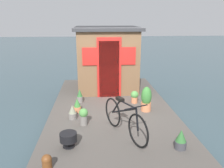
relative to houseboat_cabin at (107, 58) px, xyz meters
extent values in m
plane|color=#384C54|center=(-1.80, 0.00, -1.45)|extent=(60.00, 60.00, 0.00)
cube|color=#4C4742|center=(-1.80, 0.00, -1.07)|extent=(5.82, 3.18, 0.06)
cube|color=#381E19|center=(-1.80, 0.00, -1.27)|extent=(5.70, 3.12, 0.36)
cube|color=brown|center=(0.01, 0.00, -0.06)|extent=(1.93, 1.88, 1.95)
cube|color=#28282B|center=(0.01, 0.00, 0.97)|extent=(2.13, 2.08, 0.10)
cube|color=#144733|center=(-0.97, 0.00, -0.19)|extent=(0.04, 0.60, 1.70)
cube|color=red|center=(-0.98, 0.00, -0.14)|extent=(0.03, 0.72, 1.80)
cube|color=red|center=(-0.97, -0.56, 0.21)|extent=(0.03, 0.44, 0.52)
cube|color=red|center=(-0.97, 0.56, 0.21)|extent=(0.03, 0.44, 0.52)
torus|color=black|center=(-3.84, -0.33, -0.71)|extent=(0.61, 0.29, 0.65)
torus|color=black|center=(-2.94, 0.06, -0.71)|extent=(0.61, 0.29, 0.65)
cylinder|color=black|center=(-3.36, -0.12, -0.51)|extent=(0.86, 0.40, 0.44)
cylinder|color=black|center=(-3.50, -0.18, -0.32)|extent=(0.55, 0.27, 0.06)
cylinder|color=black|center=(-3.09, 0.00, -0.52)|extent=(0.33, 0.17, 0.40)
cylinder|color=black|center=(-3.81, -0.32, -0.51)|extent=(0.12, 0.08, 0.42)
cube|color=black|center=(-3.23, -0.06, -0.30)|extent=(0.22, 0.17, 0.06)
cylinder|color=black|center=(-3.77, -0.30, -0.27)|extent=(0.22, 0.47, 0.02)
cylinder|color=slate|center=(-2.51, 0.99, -0.96)|extent=(0.19, 0.19, 0.15)
cone|color=gray|center=(-2.51, 0.99, -0.78)|extent=(0.17, 0.17, 0.20)
cylinder|color=#C6754C|center=(-2.15, -0.87, -0.92)|extent=(0.26, 0.26, 0.22)
ellipsoid|color=#387533|center=(-2.15, -0.87, -0.64)|extent=(0.27, 0.27, 0.50)
cylinder|color=#C6754C|center=(-2.10, 0.90, -0.96)|extent=(0.19, 0.19, 0.15)
cone|color=#387533|center=(-2.10, 0.90, -0.78)|extent=(0.17, 0.17, 0.22)
cylinder|color=slate|center=(-1.38, 0.87, -0.95)|extent=(0.18, 0.18, 0.17)
cone|color=#2D602D|center=(-1.38, 0.87, -0.76)|extent=(0.16, 0.16, 0.22)
cylinder|color=#C6754C|center=(-1.56, -0.68, -0.95)|extent=(0.17, 0.17, 0.17)
ellipsoid|color=#4C8942|center=(-1.56, -0.68, -0.79)|extent=(0.22, 0.22, 0.21)
cylinder|color=slate|center=(-2.85, 0.71, -0.93)|extent=(0.16, 0.16, 0.22)
sphere|color=#4C8942|center=(-2.85, 0.71, -0.74)|extent=(0.20, 0.20, 0.20)
cylinder|color=#38383D|center=(-3.98, -1.11, -0.96)|extent=(0.22, 0.22, 0.15)
cone|color=#2D602D|center=(-3.98, -1.11, -0.77)|extent=(0.20, 0.20, 0.23)
cylinder|color=black|center=(-3.75, 0.96, -0.83)|extent=(0.32, 0.32, 0.16)
cylinder|color=black|center=(-3.75, 0.96, -0.98)|extent=(0.04, 0.04, 0.12)
cylinder|color=black|center=(-3.75, 0.96, -1.03)|extent=(0.23, 0.23, 0.02)
cylinder|color=brown|center=(-4.39, 1.24, -0.95)|extent=(0.16, 0.16, 0.17)
sphere|color=brown|center=(-4.39, 1.24, -0.86)|extent=(0.16, 0.16, 0.16)
camera|label=1|loc=(-7.63, 0.47, 1.30)|focal=36.76mm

